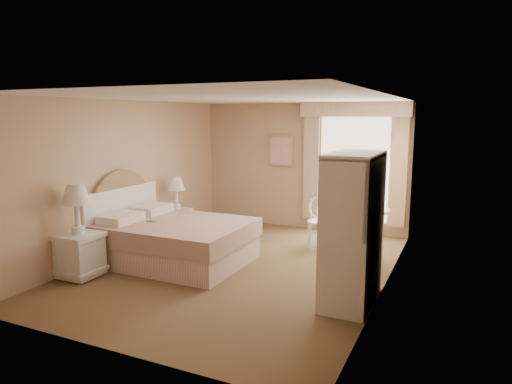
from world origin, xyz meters
The scene contains 9 objects.
room centered at (0.00, 0.00, 1.25)m, with size 4.21×5.51×2.51m.
window centered at (1.05, 2.65, 1.34)m, with size 2.05×0.22×2.51m.
framed_art centered at (-0.45, 2.71, 1.55)m, with size 0.52×0.04×0.62m.
bed centered at (-1.12, -0.20, 0.36)m, with size 2.16×1.70×1.50m.
nightstand_near centered at (-1.84, -1.34, 0.50)m, with size 0.54×0.54×1.31m.
nightstand_far centered at (-1.84, 1.01, 0.42)m, with size 0.46×0.46×1.12m.
round_table centered at (1.58, 1.32, 0.53)m, with size 0.75×0.75×0.79m.
cafe_chair centered at (0.73, 1.61, 0.50)m, with size 0.50×0.50×0.87m.
armoire centered at (1.81, -0.59, 0.76)m, with size 0.55×1.10×1.83m.
Camera 1 is at (2.98, -5.88, 2.25)m, focal length 32.00 mm.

